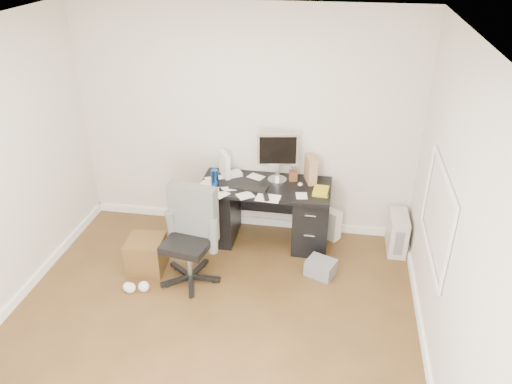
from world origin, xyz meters
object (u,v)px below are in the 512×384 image
desk (265,211)px  office_chair (187,239)px  pc_tower (397,232)px  lcd_monitor (278,157)px  wicker_basket (146,254)px  keyboard (248,188)px

desk → office_chair: 1.13m
desk → pc_tower: 1.56m
desk → lcd_monitor: (0.12, 0.13, 0.65)m
lcd_monitor → office_chair: (-0.79, -1.03, -0.52)m
desk → wicker_basket: 1.45m
desk → lcd_monitor: lcd_monitor is taller
lcd_monitor → keyboard: 0.48m
keyboard → pc_tower: 1.81m
lcd_monitor → pc_tower: (1.43, -0.06, -0.82)m
keyboard → wicker_basket: size_ratio=1.12×
desk → keyboard: size_ratio=3.48×
pc_tower → desk: bearing=-178.4°
desk → wicker_basket: bearing=-146.3°
keyboard → office_chair: office_chair is taller
keyboard → pc_tower: bearing=13.6°
keyboard → lcd_monitor: bearing=47.8°
lcd_monitor → office_chair: lcd_monitor is taller
desk → pc_tower: bearing=2.6°
desk → office_chair: (-0.67, -0.90, 0.13)m
desk → office_chair: bearing=-126.6°
pc_tower → wicker_basket: (-2.74, -0.86, -0.04)m
keyboard → wicker_basket: (-1.02, -0.67, -0.57)m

